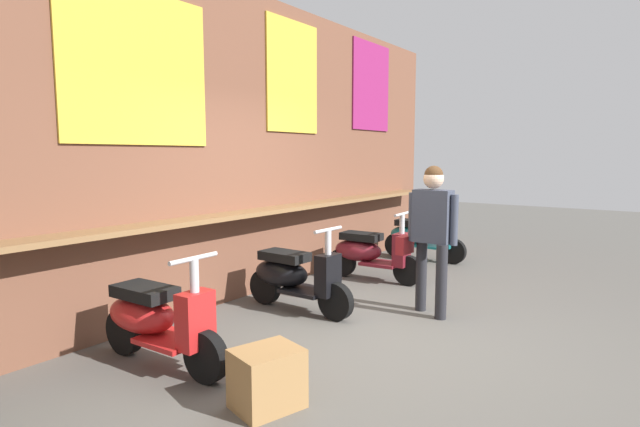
{
  "coord_description": "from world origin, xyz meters",
  "views": [
    {
      "loc": [
        -4.2,
        -2.33,
        1.73
      ],
      "look_at": [
        0.72,
        1.18,
        1.02
      ],
      "focal_mm": 28.21,
      "sensor_mm": 36.0,
      "label": 1
    }
  ],
  "objects_px": {
    "scooter_teal": "(420,236)",
    "merchandise_crate": "(267,379)",
    "shopper_with_handbag": "(431,226)",
    "scooter_maroon": "(369,252)",
    "scooter_black": "(293,276)",
    "scooter_red": "(155,319)"
  },
  "relations": [
    {
      "from": "scooter_teal",
      "to": "merchandise_crate",
      "type": "distance_m",
      "value": 5.31
    },
    {
      "from": "shopper_with_handbag",
      "to": "merchandise_crate",
      "type": "relative_size",
      "value": 3.63
    },
    {
      "from": "scooter_teal",
      "to": "scooter_maroon",
      "type": "bearing_deg",
      "value": -90.27
    },
    {
      "from": "scooter_black",
      "to": "shopper_with_handbag",
      "type": "distance_m",
      "value": 1.6
    },
    {
      "from": "scooter_red",
      "to": "shopper_with_handbag",
      "type": "bearing_deg",
      "value": 61.36
    },
    {
      "from": "scooter_red",
      "to": "scooter_black",
      "type": "distance_m",
      "value": 1.81
    },
    {
      "from": "scooter_teal",
      "to": "shopper_with_handbag",
      "type": "bearing_deg",
      "value": -63.86
    },
    {
      "from": "scooter_maroon",
      "to": "scooter_teal",
      "type": "relative_size",
      "value": 1.0
    },
    {
      "from": "merchandise_crate",
      "to": "scooter_teal",
      "type": "bearing_deg",
      "value": 13.27
    },
    {
      "from": "scooter_black",
      "to": "merchandise_crate",
      "type": "distance_m",
      "value": 2.19
    },
    {
      "from": "scooter_maroon",
      "to": "shopper_with_handbag",
      "type": "relative_size",
      "value": 0.87
    },
    {
      "from": "scooter_maroon",
      "to": "merchandise_crate",
      "type": "height_order",
      "value": "scooter_maroon"
    },
    {
      "from": "scooter_black",
      "to": "scooter_maroon",
      "type": "height_order",
      "value": "same"
    },
    {
      "from": "scooter_red",
      "to": "scooter_teal",
      "type": "height_order",
      "value": "same"
    },
    {
      "from": "scooter_maroon",
      "to": "scooter_teal",
      "type": "bearing_deg",
      "value": 86.33
    },
    {
      "from": "scooter_red",
      "to": "scooter_black",
      "type": "height_order",
      "value": "same"
    },
    {
      "from": "scooter_maroon",
      "to": "merchandise_crate",
      "type": "xyz_separation_m",
      "value": [
        -3.49,
        -1.22,
        -0.18
      ]
    },
    {
      "from": "scooter_red",
      "to": "merchandise_crate",
      "type": "xyz_separation_m",
      "value": [
        -0.0,
        -1.22,
        -0.18
      ]
    },
    {
      "from": "shopper_with_handbag",
      "to": "scooter_black",
      "type": "bearing_deg",
      "value": -59.39
    },
    {
      "from": "scooter_black",
      "to": "scooter_maroon",
      "type": "xyz_separation_m",
      "value": [
        1.68,
        -0.0,
        0.0
      ]
    },
    {
      "from": "scooter_red",
      "to": "scooter_teal",
      "type": "bearing_deg",
      "value": 88.21
    },
    {
      "from": "scooter_maroon",
      "to": "merchandise_crate",
      "type": "bearing_deg",
      "value": -74.46
    }
  ]
}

